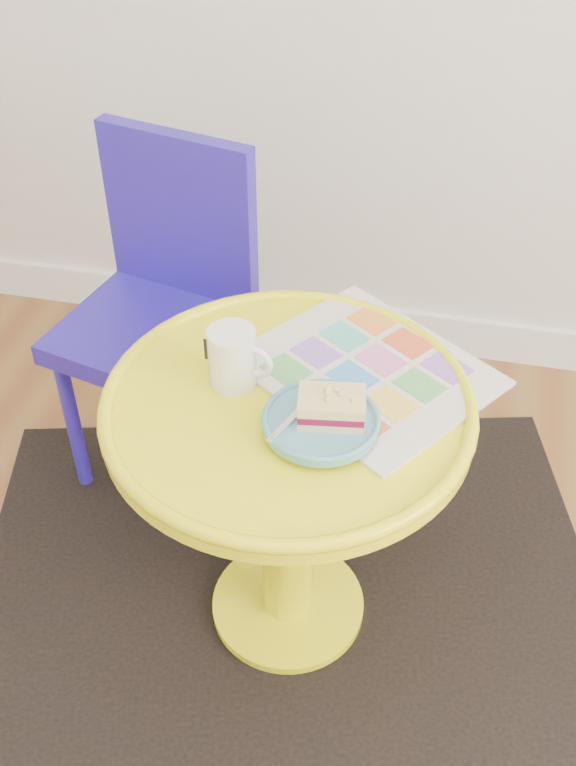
% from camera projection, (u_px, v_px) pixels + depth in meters
% --- Properties ---
extents(rug, '(1.53, 1.39, 0.01)m').
position_uv_depth(rug, '(288.00, 607.00, 1.76)').
color(rug, black).
rests_on(rug, ground).
extents(side_table, '(0.61, 0.61, 0.58)m').
position_uv_depth(side_table, '(288.00, 470.00, 1.49)').
color(side_table, yellow).
rests_on(side_table, ground).
extents(chair, '(0.42, 0.42, 0.79)m').
position_uv_depth(chair, '(163.00, 297.00, 1.83)').
color(chair, '#271AAA').
rests_on(chair, ground).
extents(newspaper, '(0.50, 0.48, 0.01)m').
position_uv_depth(newspaper, '(367.00, 370.00, 1.44)').
color(newspaper, silver).
rests_on(newspaper, side_table).
extents(mug, '(0.11, 0.08, 0.10)m').
position_uv_depth(mug, '(234.00, 356.00, 1.39)').
color(mug, white).
rests_on(mug, side_table).
extents(plate, '(0.18, 0.18, 0.02)m').
position_uv_depth(plate, '(321.00, 422.00, 1.32)').
color(plate, teal).
rests_on(plate, newspaper).
extents(cake_slice, '(0.11, 0.08, 0.05)m').
position_uv_depth(cake_slice, '(332.00, 407.00, 1.30)').
color(cake_slice, '#D3BC8C').
rests_on(cake_slice, plate).
extents(fork, '(0.07, 0.14, 0.00)m').
position_uv_depth(fork, '(298.00, 412.00, 1.33)').
color(fork, silver).
rests_on(fork, plate).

